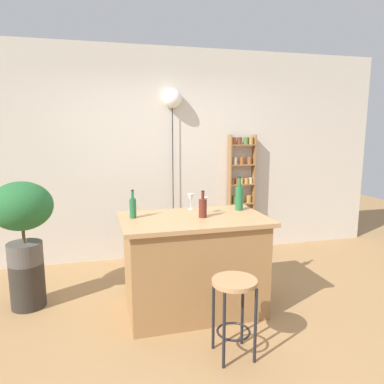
# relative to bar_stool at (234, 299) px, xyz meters

# --- Properties ---
(ground) EXTENTS (12.00, 12.00, 0.00)m
(ground) POSITION_rel_bar_stool_xyz_m (-0.10, 0.50, -0.47)
(ground) COLOR #A37A4C
(back_wall) EXTENTS (6.40, 0.10, 2.80)m
(back_wall) POSITION_rel_bar_stool_xyz_m (-0.10, 2.45, 0.93)
(back_wall) COLOR beige
(back_wall) RESTS_ON ground
(kitchen_counter) EXTENTS (1.37, 0.83, 0.93)m
(kitchen_counter) POSITION_rel_bar_stool_xyz_m (-0.10, 0.80, -0.00)
(kitchen_counter) COLOR #9E7042
(kitchen_counter) RESTS_ON ground
(bar_stool) EXTENTS (0.35, 0.35, 0.63)m
(bar_stool) POSITION_rel_bar_stool_xyz_m (0.00, 0.00, 0.00)
(bar_stool) COLOR black
(bar_stool) RESTS_ON ground
(spice_shelf) EXTENTS (0.38, 0.12, 1.67)m
(spice_shelf) POSITION_rel_bar_stool_xyz_m (1.01, 2.32, 0.34)
(spice_shelf) COLOR olive
(spice_shelf) RESTS_ON ground
(plant_stool) EXTENTS (0.33, 0.33, 0.45)m
(plant_stool) POSITION_rel_bar_stool_xyz_m (-1.68, 1.27, -0.25)
(plant_stool) COLOR #2D2823
(plant_stool) RESTS_ON ground
(potted_plant) EXTENTS (0.59, 0.53, 0.81)m
(potted_plant) POSITION_rel_bar_stool_xyz_m (-1.68, 1.27, 0.49)
(potted_plant) COLOR #514C47
(potted_plant) RESTS_ON plant_stool
(bottle_vinegar) EXTENTS (0.06, 0.06, 0.27)m
(bottle_vinegar) POSITION_rel_bar_stool_xyz_m (-0.66, 0.91, 0.56)
(bottle_vinegar) COLOR #236638
(bottle_vinegar) RESTS_ON kitchen_counter
(bottle_spirits_clear) EXTENTS (0.08, 0.08, 0.35)m
(bottle_spirits_clear) POSITION_rel_bar_stool_xyz_m (0.42, 0.97, 0.59)
(bottle_spirits_clear) COLOR #236638
(bottle_spirits_clear) RESTS_ON kitchen_counter
(bottle_soda_blue) EXTENTS (0.08, 0.08, 0.25)m
(bottle_soda_blue) POSITION_rel_bar_stool_xyz_m (-0.02, 0.77, 0.55)
(bottle_soda_blue) COLOR #5B2319
(bottle_soda_blue) RESTS_ON kitchen_counter
(wine_glass_left) EXTENTS (0.07, 0.07, 0.16)m
(wine_glass_left) POSITION_rel_bar_stool_xyz_m (0.03, 0.91, 0.58)
(wine_glass_left) COLOR silver
(wine_glass_left) RESTS_ON kitchen_counter
(wine_glass_center) EXTENTS (0.07, 0.07, 0.16)m
(wine_glass_center) POSITION_rel_bar_stool_xyz_m (-0.05, 1.13, 0.58)
(wine_glass_center) COLOR silver
(wine_glass_center) RESTS_ON kitchen_counter
(pendant_globe_light) EXTENTS (0.25, 0.25, 2.26)m
(pendant_globe_light) POSITION_rel_bar_stool_xyz_m (0.03, 2.34, 1.64)
(pendant_globe_light) COLOR black
(pendant_globe_light) RESTS_ON ground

